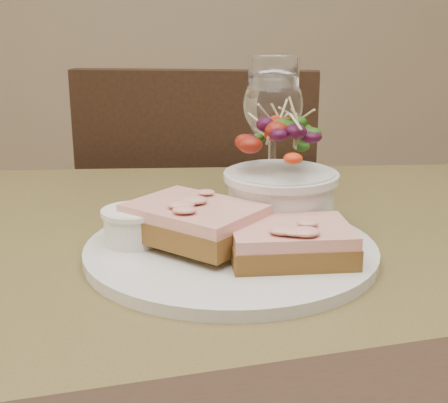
{
  "coord_description": "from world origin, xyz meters",
  "views": [
    {
      "loc": [
        -0.04,
        -0.59,
        0.99
      ],
      "look_at": [
        -0.01,
        0.0,
        0.81
      ],
      "focal_mm": 50.0,
      "sensor_mm": 36.0,
      "label": 1
    }
  ],
  "objects": [
    {
      "name": "sandwich_front",
      "position": [
        0.06,
        -0.03,
        0.78
      ],
      "size": [
        0.12,
        0.09,
        0.03
      ],
      "rotation": [
        0.0,
        0.0,
        0.04
      ],
      "color": "#4D3114",
      "rests_on": "dinner_plate"
    },
    {
      "name": "dinner_plate",
      "position": [
        0.0,
        0.01,
        0.76
      ],
      "size": [
        0.3,
        0.3,
        0.01
      ],
      "primitive_type": "cylinder",
      "color": "silver",
      "rests_on": "cafe_table"
    },
    {
      "name": "cafe_table",
      "position": [
        0.0,
        0.0,
        0.65
      ],
      "size": [
        0.8,
        0.8,
        0.75
      ],
      "color": "#4A421F",
      "rests_on": "ground"
    },
    {
      "name": "wine_glass",
      "position": [
        0.07,
        0.2,
        0.87
      ],
      "size": [
        0.08,
        0.08,
        0.18
      ],
      "color": "white",
      "rests_on": "cafe_table"
    },
    {
      "name": "garnish",
      "position": [
        -0.05,
        0.09,
        0.77
      ],
      "size": [
        0.05,
        0.04,
        0.02
      ],
      "color": "#103309",
      "rests_on": "dinner_plate"
    },
    {
      "name": "chair_far",
      "position": [
        -0.0,
        0.65,
        0.29
      ],
      "size": [
        0.48,
        0.48,
        0.9
      ],
      "rotation": [
        0.0,
        0.0,
        2.99
      ],
      "color": "black",
      "rests_on": "ground"
    },
    {
      "name": "salad_bowl",
      "position": [
        0.06,
        0.07,
        0.82
      ],
      "size": [
        0.12,
        0.12,
        0.13
      ],
      "color": "silver",
      "rests_on": "dinner_plate"
    },
    {
      "name": "ramekin",
      "position": [
        -0.1,
        0.02,
        0.78
      ],
      "size": [
        0.06,
        0.06,
        0.04
      ],
      "color": "silver",
      "rests_on": "dinner_plate"
    },
    {
      "name": "sandwich_back",
      "position": [
        -0.04,
        0.01,
        0.79
      ],
      "size": [
        0.16,
        0.16,
        0.03
      ],
      "rotation": [
        0.0,
        0.0,
        -0.69
      ],
      "color": "#4D3114",
      "rests_on": "dinner_plate"
    }
  ]
}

